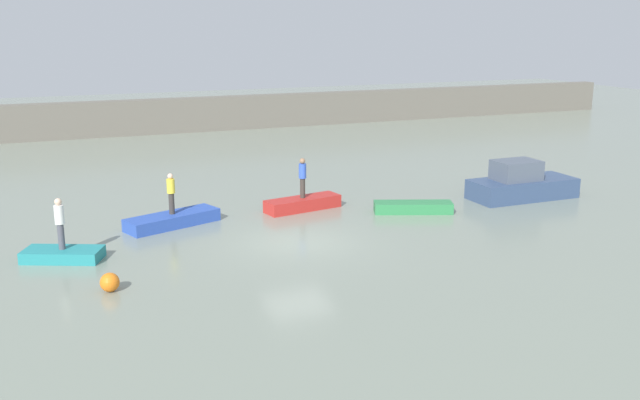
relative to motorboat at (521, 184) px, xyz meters
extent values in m
plane|color=gray|center=(-12.01, -2.45, -0.66)|extent=(120.00, 120.00, 0.00)
cube|color=#666056|center=(-12.01, 26.29, 0.60)|extent=(80.00, 1.20, 2.51)
cube|color=#33476B|center=(0.10, 0.00, -0.20)|extent=(5.02, 2.05, 0.91)
cube|color=#4C5666|center=(-0.33, 0.00, 0.70)|extent=(2.04, 1.47, 0.90)
cube|color=teal|center=(-20.18, -1.27, -0.46)|extent=(2.88, 2.13, 0.40)
cube|color=#2B4CAD|center=(-15.87, 1.52, -0.41)|extent=(4.00, 2.43, 0.50)
cube|color=red|center=(-10.11, 1.91, -0.39)|extent=(3.54, 1.62, 0.54)
cube|color=#2D7F47|center=(-5.88, -0.33, -0.43)|extent=(3.44, 2.08, 0.46)
cylinder|color=#4C4C56|center=(-20.18, -1.27, 0.19)|extent=(0.22, 0.22, 0.90)
cylinder|color=white|center=(-20.18, -1.27, 0.97)|extent=(0.32, 0.32, 0.66)
sphere|color=beige|center=(-20.18, -1.27, 1.42)|extent=(0.24, 0.24, 0.24)
cylinder|color=#38332D|center=(-15.87, 1.52, 0.27)|extent=(0.22, 0.22, 0.86)
cylinder|color=yellow|center=(-15.87, 1.52, 0.99)|extent=(0.32, 0.32, 0.57)
sphere|color=beige|center=(-15.87, 1.52, 1.39)|extent=(0.22, 0.22, 0.22)
cylinder|color=#38332D|center=(-10.11, 1.91, 0.32)|extent=(0.22, 0.22, 0.87)
cylinder|color=blue|center=(-10.11, 1.91, 1.07)|extent=(0.32, 0.32, 0.63)
sphere|color=#936B4C|center=(-10.11, 1.91, 1.51)|extent=(0.24, 0.24, 0.24)
sphere|color=orange|center=(-19.01, -4.91, -0.36)|extent=(0.59, 0.59, 0.59)
camera|label=1|loc=(-20.78, -26.07, 7.33)|focal=39.78mm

